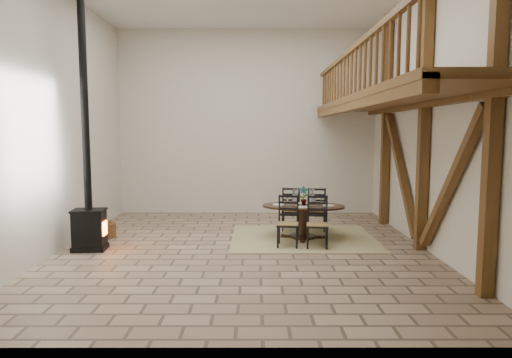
{
  "coord_description": "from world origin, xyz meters",
  "views": [
    {
      "loc": [
        0.22,
        -8.58,
        2.26
      ],
      "look_at": [
        0.23,
        0.4,
        1.32
      ],
      "focal_mm": 32.0,
      "sensor_mm": 36.0,
      "label": 1
    }
  ],
  "objects_px": {
    "dining_table": "(303,219)",
    "log_basket": "(105,230)",
    "wood_stove": "(88,191)",
    "log_stack": "(89,234)"
  },
  "relations": [
    {
      "from": "wood_stove",
      "to": "log_stack",
      "type": "xyz_separation_m",
      "value": [
        -0.26,
        0.65,
        -0.99
      ]
    },
    {
      "from": "dining_table",
      "to": "log_basket",
      "type": "xyz_separation_m",
      "value": [
        -4.23,
        0.08,
        -0.25
      ]
    },
    {
      "from": "dining_table",
      "to": "log_basket",
      "type": "distance_m",
      "value": 4.23
    },
    {
      "from": "dining_table",
      "to": "log_basket",
      "type": "height_order",
      "value": "dining_table"
    },
    {
      "from": "log_basket",
      "to": "log_stack",
      "type": "bearing_deg",
      "value": -119.33
    },
    {
      "from": "log_stack",
      "to": "log_basket",
      "type": "bearing_deg",
      "value": 60.67
    },
    {
      "from": "wood_stove",
      "to": "log_stack",
      "type": "relative_size",
      "value": 15.81
    },
    {
      "from": "dining_table",
      "to": "log_stack",
      "type": "bearing_deg",
      "value": -169.38
    },
    {
      "from": "wood_stove",
      "to": "log_basket",
      "type": "xyz_separation_m",
      "value": [
        -0.05,
        1.02,
        -0.97
      ]
    },
    {
      "from": "dining_table",
      "to": "log_stack",
      "type": "xyz_separation_m",
      "value": [
        -4.43,
        -0.28,
        -0.26
      ]
    }
  ]
}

